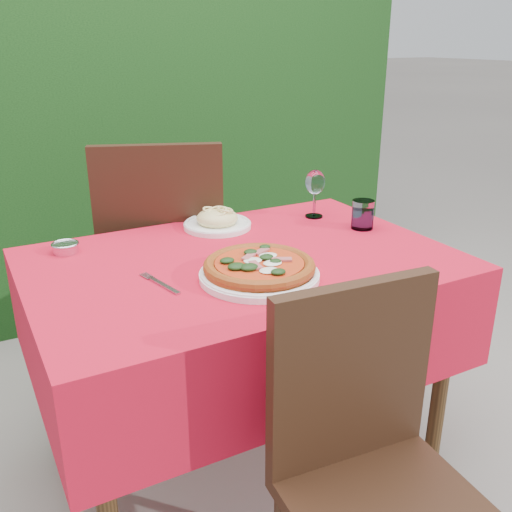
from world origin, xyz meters
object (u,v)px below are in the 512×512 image
pasta_plate (217,221)px  water_glass (363,216)px  chair_near (371,460)px  wine_glass (315,184)px  fork (164,285)px  steel_ramekin (66,248)px  chair_far (163,251)px  pizza_plate (259,269)px

pasta_plate → water_glass: size_ratio=2.35×
chair_near → wine_glass: 1.09m
wine_glass → fork: wine_glass is taller
pasta_plate → wine_glass: (0.37, -0.06, 0.10)m
chair_near → steel_ramekin: bearing=118.6°
fork → steel_ramekin: bearing=102.1°
wine_glass → chair_far: bearing=145.7°
chair_near → chair_far: bearing=95.9°
steel_ramekin → fork: bearing=-65.1°
pasta_plate → fork: (-0.34, -0.39, -0.02)m
pizza_plate → wine_glass: bearing=42.0°
water_glass → pizza_plate: bearing=-157.5°
chair_far → pasta_plate: bearing=133.2°
water_glass → wine_glass: 0.22m
fork → wine_glass: bearing=12.5°
pizza_plate → chair_near: bearing=-89.8°
pasta_plate → chair_far: bearing=112.6°
chair_far → steel_ramekin: chair_far is taller
pasta_plate → steel_ramekin: 0.52m
water_glass → wine_glass: bearing=110.8°
chair_near → chair_far: 1.25m
wine_glass → fork: (-0.71, -0.33, -0.12)m
chair_near → pasta_plate: chair_near is taller
pizza_plate → fork: 0.26m
wine_glass → pizza_plate: bearing=-138.0°
fork → chair_near: bearing=-79.4°
chair_near → steel_ramekin: (-0.43, 0.97, 0.25)m
chair_far → water_glass: size_ratio=10.22×
chair_far → wine_glass: chair_far is taller
chair_far → fork: size_ratio=5.32×
pasta_plate → steel_ramekin: pasta_plate is taller
chair_far → pasta_plate: chair_far is taller
pizza_plate → water_glass: (0.53, 0.22, 0.02)m
chair_near → fork: bearing=117.9°
pizza_plate → water_glass: 0.57m
wine_glass → chair_near: bearing=-116.2°
chair_near → steel_ramekin: 1.09m
wine_glass → fork: size_ratio=0.92×
chair_far → water_glass: chair_far is taller
water_glass → chair_far: bearing=136.8°
chair_near → chair_far: size_ratio=0.87×
chair_far → fork: (-0.22, -0.66, 0.16)m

